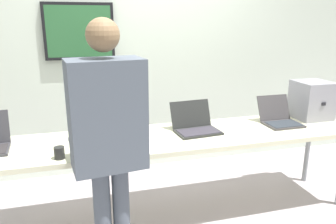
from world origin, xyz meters
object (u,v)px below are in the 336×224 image
(laptop_station_1, at_px, (99,133))
(laptop_station_3, at_px, (279,118))
(workbench, at_px, (172,141))
(person, at_px, (108,134))
(equipment_box, at_px, (312,100))
(laptop_station_2, at_px, (195,125))
(coffee_mug, at_px, (59,153))

(laptop_station_1, height_order, laptop_station_3, laptop_station_1)
(workbench, height_order, person, person)
(equipment_box, xyz_separation_m, laptop_station_2, (-1.26, -0.08, -0.13))
(workbench, height_order, coffee_mug, coffee_mug)
(laptop_station_3, bearing_deg, coffee_mug, -171.21)
(equipment_box, xyz_separation_m, person, (-2.07, -0.76, 0.10))
(equipment_box, height_order, laptop_station_2, equipment_box)
(laptop_station_2, xyz_separation_m, coffee_mug, (-1.14, -0.31, -0.01))
(workbench, distance_m, coffee_mug, 0.95)
(workbench, height_order, equipment_box, equipment_box)
(person, bearing_deg, laptop_station_2, 39.87)
(workbench, relative_size, laptop_station_1, 8.18)
(laptop_station_1, relative_size, laptop_station_3, 1.17)
(laptop_station_2, xyz_separation_m, laptop_station_3, (0.85, -0.01, -0.00))
(laptop_station_1, distance_m, person, 0.72)
(laptop_station_1, bearing_deg, laptop_station_2, 0.29)
(laptop_station_2, bearing_deg, laptop_station_3, -0.35)
(workbench, xyz_separation_m, coffee_mug, (-0.91, -0.25, 0.09))
(coffee_mug, bearing_deg, laptop_station_1, 46.17)
(workbench, relative_size, laptop_station_3, 9.59)
(workbench, height_order, laptop_station_3, laptop_station_3)
(workbench, relative_size, equipment_box, 9.15)
(equipment_box, bearing_deg, laptop_station_1, -177.66)
(laptop_station_1, xyz_separation_m, laptop_station_2, (0.84, 0.00, -0.00))
(workbench, distance_m, laptop_station_3, 1.08)
(laptop_station_3, height_order, person, person)
(coffee_mug, bearing_deg, laptop_station_2, 15.33)
(laptop_station_3, bearing_deg, laptop_station_2, 179.65)
(workbench, xyz_separation_m, laptop_station_3, (1.07, 0.06, 0.10))
(coffee_mug, bearing_deg, workbench, 15.41)
(equipment_box, relative_size, person, 0.21)
(workbench, distance_m, equipment_box, 1.51)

